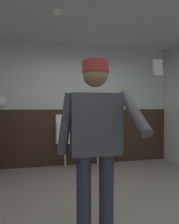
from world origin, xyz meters
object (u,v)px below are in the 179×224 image
object	(u,v)px
urinal_middle	(99,131)
cell_phone	(158,68)
urinal_left	(65,132)
soap_dispenser	(2,101)
person	(96,136)

from	to	relation	value
urinal_middle	cell_phone	xyz separation A→B (m)	(-0.27, -2.64, 0.80)
urinal_left	urinal_middle	xyz separation A→B (m)	(0.75, 0.00, 0.00)
urinal_left	urinal_middle	size ratio (longest dim) A/B	1.00
cell_phone	soap_dispenser	world-z (taller)	cell_phone
urinal_left	soap_dispenser	xyz separation A→B (m)	(-1.29, 0.12, 0.66)
urinal_left	cell_phone	world-z (taller)	cell_phone
person	cell_phone	bearing A→B (deg)	-58.47
cell_phone	soap_dispenser	bearing A→B (deg)	125.63
cell_phone	urinal_left	bearing A→B (deg)	103.28
person	soap_dispenser	xyz separation A→B (m)	(-1.47, 2.26, 0.40)
person	cell_phone	world-z (taller)	person
cell_phone	soap_dispenser	distance (m)	3.28
urinal_middle	soap_dispenser	distance (m)	2.15
cell_phone	soap_dispenser	size ratio (longest dim) A/B	0.61
urinal_left	urinal_middle	distance (m)	0.75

